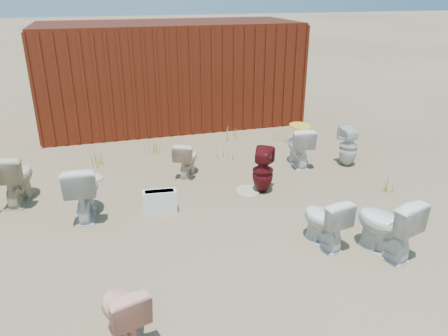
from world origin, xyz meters
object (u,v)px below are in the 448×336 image
object	(u,v)px
toilet_front_pink	(123,311)
toilet_back_e	(348,146)
loose_tank	(160,202)
toilet_front_a	(83,190)
toilet_front_maroon	(263,171)
toilet_back_beige_left	(15,177)
toilet_back_beige_right	(186,159)
toilet_front_e	(324,220)
toilet_front_c	(386,225)
shipping_container	(171,74)
toilet_back_yellowlid	(299,146)

from	to	relation	value
toilet_front_pink	toilet_back_e	world-z (taller)	toilet_back_e
toilet_front_pink	loose_tank	xyz separation A→B (m)	(0.72, 2.48, -0.16)
toilet_front_a	toilet_front_maroon	size ratio (longest dim) A/B	1.11
toilet_back_beige_left	toilet_back_e	xyz separation A→B (m)	(5.79, -0.12, -0.03)
toilet_front_maroon	toilet_front_a	bearing A→B (deg)	33.43
toilet_back_beige_right	loose_tank	bearing A→B (deg)	89.62
toilet_front_maroon	toilet_back_e	bearing A→B (deg)	-129.27
toilet_front_pink	toilet_back_beige_right	xyz separation A→B (m)	(1.40, 3.74, -0.01)
toilet_front_maroon	toilet_front_e	xyz separation A→B (m)	(0.19, -1.72, -0.02)
toilet_front_c	toilet_front_e	distance (m)	0.75
shipping_container	loose_tank	xyz separation A→B (m)	(-1.04, -4.72, -1.02)
toilet_front_c	toilet_front_e	xyz separation A→B (m)	(-0.63, 0.40, -0.06)
toilet_front_pink	toilet_back_beige_right	distance (m)	4.00
toilet_front_maroon	toilet_back_beige_right	size ratio (longest dim) A/B	1.18
toilet_front_pink	toilet_front_c	world-z (taller)	toilet_front_c
toilet_front_a	toilet_back_beige_right	bearing A→B (deg)	-144.65
toilet_front_pink	toilet_front_maroon	size ratio (longest dim) A/B	0.89
toilet_front_c	toilet_front_maroon	xyz separation A→B (m)	(-0.82, 2.13, -0.03)
toilet_front_e	toilet_back_beige_right	size ratio (longest dim) A/B	1.11
shipping_container	toilet_front_e	xyz separation A→B (m)	(0.88, -6.21, -0.85)
toilet_front_a	toilet_back_yellowlid	distance (m)	4.02
toilet_front_a	toilet_back_e	size ratio (longest dim) A/B	1.10
toilet_back_e	loose_tank	world-z (taller)	toilet_back_e
toilet_front_maroon	toilet_front_e	world-z (taller)	toilet_front_maroon
shipping_container	toilet_front_e	distance (m)	6.33
toilet_front_a	loose_tank	size ratio (longest dim) A/B	1.68
toilet_front_a	toilet_front_e	bearing A→B (deg)	154.73
shipping_container	toilet_back_beige_right	world-z (taller)	shipping_container
toilet_front_pink	toilet_front_c	bearing A→B (deg)	174.22
toilet_front_pink	toilet_back_beige_left	bearing A→B (deg)	-84.33
toilet_back_yellowlid	toilet_back_e	world-z (taller)	toilet_back_e
toilet_front_maroon	toilet_back_yellowlid	distance (m)	1.43
toilet_front_c	loose_tank	distance (m)	3.19
toilet_front_c	toilet_back_beige_left	xyz separation A→B (m)	(-4.64, 2.88, 0.01)
toilet_front_e	toilet_front_c	bearing A→B (deg)	137.07
toilet_front_c	toilet_back_yellowlid	xyz separation A→B (m)	(0.27, 3.06, -0.03)
toilet_front_a	toilet_front_pink	bearing A→B (deg)	101.80
toilet_front_c	toilet_front_e	world-z (taller)	toilet_front_c
shipping_container	toilet_back_yellowlid	size ratio (longest dim) A/B	7.92
toilet_front_pink	toilet_front_e	bearing A→B (deg)	-175.39
toilet_front_e	loose_tank	size ratio (longest dim) A/B	1.42
toilet_back_beige_right	toilet_back_yellowlid	size ratio (longest dim) A/B	0.85
toilet_back_beige_right	loose_tank	xyz separation A→B (m)	(-0.67, -1.26, -0.15)
toilet_front_a	toilet_front_maroon	distance (m)	2.82
toilet_back_beige_left	loose_tank	bearing A→B (deg)	165.00
toilet_front_maroon	toilet_front_c	bearing A→B (deg)	143.70
toilet_front_pink	loose_tank	bearing A→B (deg)	-122.12
toilet_front_e	toilet_back_yellowlid	xyz separation A→B (m)	(0.90, 2.66, 0.02)
toilet_front_c	toilet_front_pink	bearing A→B (deg)	-6.16
toilet_front_pink	toilet_back_yellowlid	size ratio (longest dim) A/B	0.88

